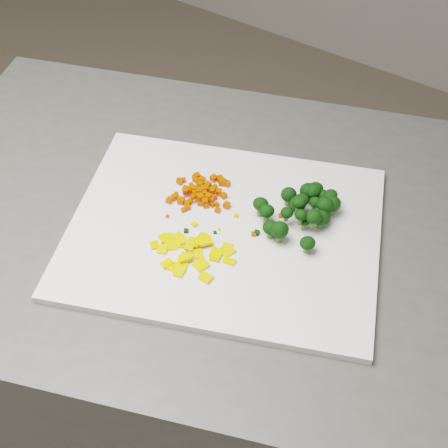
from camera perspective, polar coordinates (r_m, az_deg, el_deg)
The scene contains 141 objects.
ground at distance 1.87m, azimuth -13.34°, elevation -15.84°, with size 4.00×4.00×0.00m, color #7F6E5A.
counter_block at distance 1.38m, azimuth -1.81°, elevation -11.98°, with size 1.00×0.70×0.90m, color #4C4C49.
cutting_board at distance 0.98m, azimuth 0.00°, elevation -0.64°, with size 0.48×0.38×0.01m, color white.
carrot_pile at distance 1.02m, azimuth -2.26°, elevation 3.07°, with size 0.11×0.11×0.03m, color #C33402, non-canonical shape.
pepper_pile at distance 0.94m, azimuth -2.92°, elevation -2.06°, with size 0.12×0.12×0.02m, color yellow, non-canonical shape.
broccoli_pile at distance 0.97m, azimuth 6.97°, elevation 1.36°, with size 0.13×0.13×0.06m, color black, non-canonical shape.
carrot_cube_0 at distance 1.05m, azimuth -0.38°, elevation 4.15°, with size 0.01×0.01×0.01m, color #C33402.
carrot_cube_1 at distance 1.03m, azimuth -1.67°, elevation 3.27°, with size 0.01×0.01×0.01m, color #C33402.
carrot_cube_2 at distance 1.01m, azimuth -3.38°, elevation 1.87°, with size 0.01×0.01×0.01m, color #C33402.
carrot_cube_3 at distance 1.02m, azimuth -3.50°, elevation 3.17°, with size 0.01×0.01×0.01m, color #C33402.
carrot_cube_4 at distance 1.01m, azimuth -1.44°, elevation 2.53°, with size 0.01×0.01×0.01m, color #C33402.
carrot_cube_5 at distance 1.03m, azimuth -2.17°, elevation 2.74°, with size 0.01×0.01×0.01m, color #C33402.
carrot_cube_6 at distance 1.01m, azimuth -0.66°, elevation 1.80°, with size 0.01×0.01×0.01m, color #C33402.
carrot_cube_7 at distance 1.03m, azimuth -1.06°, elevation 3.14°, with size 0.01×0.01×0.01m, color #C33402.
carrot_cube_8 at distance 1.02m, azimuth -3.59°, elevation 3.01°, with size 0.01×0.01×0.01m, color #C33402.
carrot_cube_9 at distance 1.02m, azimuth -1.77°, elevation 3.22°, with size 0.01×0.01×0.01m, color #C33402.
carrot_cube_10 at distance 1.04m, azimuth -0.15°, elevation 3.83°, with size 0.01×0.01×0.01m, color #C33402.
carrot_cube_11 at distance 1.02m, azimuth -4.58°, elevation 2.43°, with size 0.01×0.01×0.01m, color #C33402.
carrot_cube_12 at distance 1.02m, azimuth -1.78°, elevation 2.70°, with size 0.01×0.01×0.01m, color #C33402.
carrot_cube_13 at distance 1.01m, azimuth -1.66°, elevation 1.76°, with size 0.01×0.01×0.01m, color #C33402.
carrot_cube_14 at distance 1.02m, azimuth -1.93°, elevation 2.36°, with size 0.01×0.01×0.01m, color #C33402.
carrot_cube_15 at distance 1.01m, azimuth -3.37°, elevation 1.54°, with size 0.01×0.01×0.01m, color #C33402.
carrot_cube_16 at distance 1.02m, azimuth -2.52°, elevation 2.97°, with size 0.01×0.01×0.01m, color #C33402.
carrot_cube_17 at distance 1.03m, azimuth -2.84°, elevation 3.08°, with size 0.01×0.01×0.01m, color #C33402.
carrot_cube_18 at distance 1.04m, azimuth -0.83°, elevation 3.43°, with size 0.01×0.01×0.01m, color #C33402.
carrot_cube_19 at distance 1.02m, azimuth -2.70°, elevation 2.90°, with size 0.01×0.01×0.01m, color #C33402.
carrot_cube_20 at distance 1.02m, azimuth -2.75°, elevation 3.24°, with size 0.01×0.01×0.01m, color #C33402.
carrot_cube_21 at distance 1.05m, azimuth -2.46°, elevation 3.98°, with size 0.01×0.01×0.01m, color #C33402.
carrot_cube_22 at distance 1.01m, azimuth -2.17°, elevation 1.98°, with size 0.01×0.01×0.01m, color #C33402.
carrot_cube_23 at distance 1.04m, azimuth -1.47°, elevation 3.59°, with size 0.01×0.01×0.01m, color #C33402.
carrot_cube_24 at distance 1.02m, azimuth -2.17°, elevation 2.66°, with size 0.01×0.01×0.01m, color #C33402.
carrot_cube_25 at distance 1.01m, azimuth -1.05°, elevation 1.79°, with size 0.01×0.01×0.01m, color #C33402.
carrot_cube_26 at distance 1.02m, azimuth -0.02°, elevation 2.59°, with size 0.01×0.01×0.01m, color #C33402.
carrot_cube_27 at distance 1.05m, azimuth -4.16°, elevation 4.00°, with size 0.01×0.01×0.01m, color #C33402.
carrot_cube_28 at distance 1.01m, azimuth -2.06°, elevation 2.24°, with size 0.01×0.01×0.01m, color #C33402.
carrot_cube_29 at distance 1.04m, azimuth -1.93°, elevation 3.75°, with size 0.01×0.01×0.01m, color #C33402.
carrot_cube_30 at distance 1.05m, azimuth -0.93°, elevation 4.20°, with size 0.01×0.01×0.01m, color #C33402.
carrot_cube_31 at distance 1.04m, azimuth -2.20°, elevation 3.62°, with size 0.01×0.01×0.01m, color #C33402.
carrot_cube_32 at distance 1.01m, azimuth -1.80°, elevation 2.84°, with size 0.01×0.01×0.01m, color #C33402.
carrot_cube_33 at distance 1.02m, azimuth -2.26°, elevation 2.21°, with size 0.01×0.01×0.01m, color #C33402.
carrot_cube_34 at distance 1.01m, azimuth -1.25°, elevation 2.30°, with size 0.01×0.01×0.01m, color #C33402.
carrot_cube_35 at distance 1.04m, azimuth 0.27°, elevation 3.71°, with size 0.01×0.01×0.01m, color #C33402.
carrot_cube_36 at distance 1.06m, azimuth -2.69°, elevation 4.29°, with size 0.01×0.01×0.01m, color #C33402.
carrot_cube_37 at distance 1.05m, azimuth -4.01°, elevation 3.85°, with size 0.01×0.01×0.01m, color #C33402.
carrot_cube_38 at distance 1.06m, azimuth -2.47°, elevation 4.39°, with size 0.01×0.01×0.01m, color #C33402.
carrot_cube_39 at distance 1.01m, azimuth -3.14°, elevation 2.06°, with size 0.01×0.01×0.01m, color #C33402.
carrot_cube_40 at distance 1.00m, azimuth -3.76°, elevation 1.27°, with size 0.01×0.01×0.01m, color #C33402.
carrot_cube_41 at distance 1.05m, azimuth -2.68°, elevation 4.10°, with size 0.01×0.01×0.01m, color #C33402.
carrot_cube_42 at distance 1.02m, azimuth -2.82°, elevation 3.25°, with size 0.01×0.01×0.01m, color #C33402.
carrot_cube_43 at distance 1.00m, azimuth -1.76°, elevation 2.11°, with size 0.01×0.01×0.01m, color #C33402.
carrot_cube_44 at distance 1.02m, azimuth -3.06°, elevation 3.14°, with size 0.01×0.01×0.01m, color #C33402.
carrot_cube_45 at distance 1.02m, azimuth -2.45°, elevation 2.80°, with size 0.01×0.01×0.01m, color #C33402.
carrot_cube_46 at distance 1.02m, azimuth -5.03°, elevation 2.16°, with size 0.01×0.01×0.01m, color #C33402.
carrot_cube_47 at distance 1.01m, azimuth -2.82°, elevation 2.52°, with size 0.01×0.01×0.01m, color #C33402.
carrot_cube_48 at distance 1.03m, azimuth -0.46°, elevation 2.93°, with size 0.01×0.01×0.01m, color #C33402.
carrot_cube_49 at distance 1.01m, azimuth -3.95°, elevation 2.13°, with size 0.01×0.01×0.01m, color #C33402.
carrot_cube_50 at distance 1.00m, azimuth -0.59°, elevation 1.28°, with size 0.01×0.01×0.01m, color #C33402.
carrot_cube_51 at distance 1.02m, azimuth -2.14°, elevation 2.27°, with size 0.01×0.01×0.01m, color #C33402.
carrot_cube_52 at distance 1.02m, azimuth -2.40°, elevation 2.76°, with size 0.01×0.01×0.01m, color #C33402.
carrot_cube_53 at distance 1.01m, azimuth 0.25°, elevation 1.72°, with size 0.01×0.01×0.01m, color #C33402.
carrot_cube_54 at distance 1.02m, azimuth -1.02°, elevation 2.52°, with size 0.01×0.01×0.01m, color #C33402.
carrot_cube_55 at distance 1.01m, azimuth -2.12°, elevation 2.09°, with size 0.01×0.01×0.01m, color #C33402.
carrot_cube_56 at distance 1.01m, azimuth -2.17°, elevation 2.46°, with size 0.01×0.01×0.01m, color #C33402.
carrot_cube_57 at distance 1.05m, azimuth -3.71°, elevation 4.03°, with size 0.01×0.01×0.01m, color #C33402.
carrot_cube_58 at distance 1.02m, azimuth -2.29°, elevation 3.01°, with size 0.01×0.01×0.01m, color #C33402.
carrot_cube_59 at distance 1.02m, azimuth -3.84°, elevation 2.09°, with size 0.01×0.01×0.01m, color #C33402.
carrot_cube_60 at distance 1.03m, azimuth -1.30°, elevation 2.93°, with size 0.01×0.01×0.01m, color #C33402.
carrot_cube_61 at distance 1.02m, azimuth -1.09°, elevation 3.03°, with size 0.01×0.01×0.01m, color #C33402.
carrot_cube_62 at distance 1.04m, azimuth -3.02°, elevation 3.57°, with size 0.01×0.01×0.01m, color #C33402.
carrot_cube_63 at distance 1.05m, azimuth -2.04°, elevation 4.05°, with size 0.01×0.01×0.01m, color #C33402.
pepper_chunk_0 at distance 0.95m, azimuth -2.70°, elevation -1.61°, with size 0.02×0.02×0.00m, color yellow.
pepper_chunk_1 at distance 0.92m, azimuth -4.09°, elevation -4.36°, with size 0.02×0.01×0.01m, color yellow.
pepper_chunk_2 at distance 0.96m, azimuth -4.87°, elevation -1.91°, with size 0.02×0.02×0.00m, color yellow.
pepper_chunk_3 at distance 0.97m, azimuth -5.02°, elevation -1.23°, with size 0.02×0.01×0.00m, color yellow.
pepper_chunk_4 at distance 0.97m, azimuth -5.43°, elevation -1.29°, with size 0.02×0.01×0.00m, color yellow.
pepper_chunk_5 at distance 0.94m, azimuth -0.69°, elevation -2.64°, with size 0.02×0.02×0.00m, color yellow.
pepper_chunk_6 at distance 0.96m, azimuth -5.31°, elevation -1.40°, with size 0.02×0.01×0.00m, color yellow.
pepper_chunk_7 at distance 0.94m, azimuth -3.19°, elevation -2.07°, with size 0.01×0.01×0.00m, color yellow.
pepper_chunk_8 at distance 0.94m, azimuth -0.82°, elevation -3.07°, with size 0.01×0.02×0.00m, color yellow.
pepper_chunk_9 at distance 0.92m, azimuth -4.12°, elevation -4.26°, with size 0.02×0.01×0.01m, color yellow.
pepper_chunk_10 at distance 0.93m, azimuth 0.48°, elevation -3.43°, with size 0.02×0.01×0.00m, color yellow.
pepper_chunk_11 at distance 0.95m, azimuth -2.75°, elevation -1.80°, with size 0.01×0.01×0.01m, color yellow.
pepper_chunk_12 at distance 0.93m, azimuth -4.53°, elevation -3.97°, with size 0.02×0.02×0.00m, color yellow.
pepper_chunk_13 at distance 0.93m, azimuth -3.84°, elevation -3.68°, with size 0.02×0.02×0.00m, color yellow.
pepper_chunk_14 at distance 0.93m, azimuth -5.24°, elevation -3.63°, with size 0.02×0.01×0.01m, color yellow.
pepper_chunk_15 at distance 0.96m, azimuth -6.37°, elevation -1.93°, with size 0.02×0.01×0.00m, color yellow.
pepper_chunk_16 at distance 0.96m, azimuth -1.90°, elevation -1.26°, with size 0.02×0.02×0.00m, color yellow.
pepper_chunk_17 at distance 0.93m, azimuth -3.55°, elevation -3.07°, with size 0.02×0.01×0.01m, color yellow.
pepper_chunk_18 at distance 0.93m, azimuth -2.09°, elevation -3.60°, with size 0.01×0.01×0.00m, color yellow.
pepper_chunk_19 at distance 0.96m, azimuth -3.91°, elevation -1.84°, with size 0.01×0.01×0.00m, color yellow.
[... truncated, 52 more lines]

